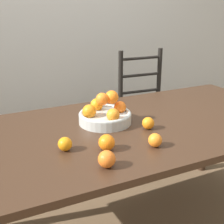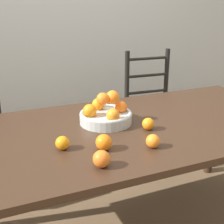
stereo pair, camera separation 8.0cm
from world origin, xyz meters
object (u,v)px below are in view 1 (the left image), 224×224
at_px(orange_loose_0, 155,140).
at_px(orange_loose_1, 148,123).
at_px(orange_loose_2, 107,159).
at_px(orange_loose_4, 65,144).
at_px(orange_loose_3, 107,142).
at_px(fruit_bowl, 105,114).
at_px(chair_right, 147,111).

xyz_separation_m(orange_loose_0, orange_loose_1, (0.09, 0.20, -0.00)).
distance_m(orange_loose_2, orange_loose_4, 0.24).
bearing_deg(orange_loose_1, orange_loose_3, -157.11).
bearing_deg(fruit_bowl, chair_right, 43.84).
relative_size(orange_loose_0, orange_loose_1, 1.01).
distance_m(orange_loose_0, orange_loose_1, 0.21).
bearing_deg(orange_loose_1, orange_loose_4, -173.99).
bearing_deg(orange_loose_0, chair_right, 59.35).
relative_size(fruit_bowl, orange_loose_1, 4.50).
distance_m(fruit_bowl, orange_loose_3, 0.34).
height_order(orange_loose_0, chair_right, chair_right).
xyz_separation_m(orange_loose_1, orange_loose_3, (-0.30, -0.13, 0.01)).
height_order(orange_loose_3, chair_right, chair_right).
xyz_separation_m(orange_loose_0, orange_loose_2, (-0.28, -0.07, 0.00)).
height_order(fruit_bowl, orange_loose_3, fruit_bowl).
xyz_separation_m(orange_loose_2, orange_loose_4, (-0.11, 0.22, -0.00)).
bearing_deg(orange_loose_1, orange_loose_0, -113.55).
relative_size(orange_loose_0, orange_loose_3, 0.86).
height_order(fruit_bowl, orange_loose_2, fruit_bowl).
xyz_separation_m(orange_loose_0, orange_loose_4, (-0.39, 0.14, -0.00)).
bearing_deg(orange_loose_1, orange_loose_2, -143.95).
height_order(orange_loose_2, orange_loose_4, orange_loose_2).
distance_m(orange_loose_1, orange_loose_4, 0.48).
xyz_separation_m(orange_loose_3, chair_right, (0.85, 0.99, -0.30)).
bearing_deg(orange_loose_0, orange_loose_3, 163.00).
bearing_deg(fruit_bowl, orange_loose_3, -113.54).
relative_size(orange_loose_4, chair_right, 0.07).
height_order(orange_loose_1, chair_right, chair_right).
height_order(orange_loose_4, chair_right, chair_right).
xyz_separation_m(orange_loose_3, orange_loose_4, (-0.17, 0.08, -0.01)).
distance_m(orange_loose_0, orange_loose_3, 0.23).
xyz_separation_m(orange_loose_1, chair_right, (0.54, 0.86, -0.30)).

